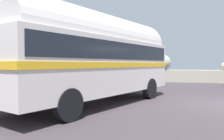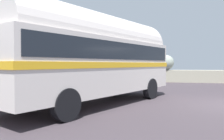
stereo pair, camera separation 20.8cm
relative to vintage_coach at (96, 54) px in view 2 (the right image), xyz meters
name	(u,v)px [view 2 (the right image)]	position (x,y,z in m)	size (l,w,h in m)	color
breakwater	(195,75)	(5.51, 12.71, -1.38)	(31.36, 2.26, 2.48)	#A39E8A
vintage_coach	(96,54)	(0.00, 0.00, 0.00)	(5.68, 8.81, 3.70)	black
second_coach	(6,55)	(-4.11, -0.12, 0.00)	(4.62, 8.91, 3.70)	black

